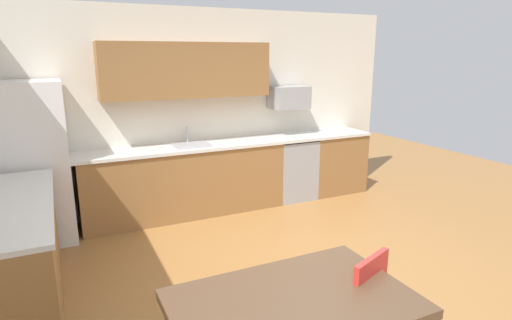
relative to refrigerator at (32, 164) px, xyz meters
The scene contains 15 objects.
ground_plane 3.24m from the refrigerator, 45.52° to the right, with size 12.00×12.00×0.00m, color #9E6B38.
wall_back 2.26m from the refrigerator, 11.16° to the left, with size 5.80×0.10×2.70m, color silver.
cabinet_run_back 1.82m from the refrigerator, ahead, with size 2.65×0.60×0.90m, color olive.
cabinet_run_back_right 4.16m from the refrigerator, ahead, with size 0.90×0.60×0.90m, color olive.
cabinet_run_left 1.50m from the refrigerator, 94.83° to the right, with size 0.60×2.00×0.90m, color olive.
countertop_back 2.18m from the refrigerator, ahead, with size 4.80×0.64×0.04m, color silver.
countertop_left 1.43m from the refrigerator, 94.83° to the right, with size 0.64×2.00×0.04m, color silver.
upper_cabinets_back 2.13m from the refrigerator, ahead, with size 2.20×0.34×0.70m, color olive.
refrigerator is the anchor object (origin of this frame).
oven_range 3.41m from the refrigerator, ahead, with size 0.60×0.60×0.91m.
microwave 3.44m from the refrigerator, ahead, with size 0.54×0.36×0.32m, color #9EA0A5.
sink_basin 1.86m from the refrigerator, ahead, with size 0.48×0.40×0.14m, color #A5A8AD.
sink_faucet 1.89m from the refrigerator, ahead, with size 0.02×0.02×0.24m, color #B2B5BA.
dining_table 3.61m from the refrigerator, 66.76° to the right, with size 1.40×0.90×0.73m.
chair_near_table 3.98m from the refrigerator, 58.76° to the right, with size 0.52×0.52×0.85m.
Camera 1 is at (-1.89, -2.96, 2.11)m, focal length 29.67 mm.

